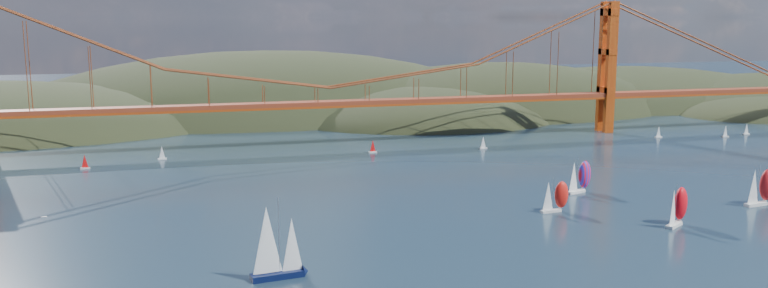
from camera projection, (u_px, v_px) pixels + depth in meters
headlands at (376, 134)px, 396.60m from camera, size 725.00×225.00×96.00m
bridge at (324, 61)px, 283.38m from camera, size 552.00×12.00×55.00m
sloop_navy at (274, 243)px, 139.25m from camera, size 10.38×6.35×15.63m
racer_0 at (554, 196)px, 187.89m from camera, size 7.71×3.38×8.75m
racer_1 at (677, 206)px, 175.13m from camera, size 8.87×7.21×10.15m
racer_2 at (760, 186)px, 194.30m from camera, size 9.52×4.53×10.74m
racer_rwb at (579, 176)px, 208.52m from camera, size 8.90×5.62×9.96m
distant_boat_2 at (85, 162)px, 241.49m from camera, size 3.00×2.00×4.70m
distant_boat_3 at (162, 153)px, 257.38m from camera, size 3.00×2.00×4.70m
distant_boat_4 at (659, 132)px, 304.52m from camera, size 3.00×2.00×4.70m
distant_boat_5 at (726, 131)px, 305.78m from camera, size 3.00×2.00×4.70m
distant_boat_6 at (747, 129)px, 312.62m from camera, size 3.00×2.00×4.70m
distant_boat_8 at (483, 143)px, 278.42m from camera, size 3.00×2.00×4.70m
distant_boat_9 at (373, 146)px, 270.39m from camera, size 3.00×2.00×4.70m
gull at (44, 217)px, 109.18m from camera, size 0.90×0.25×0.17m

